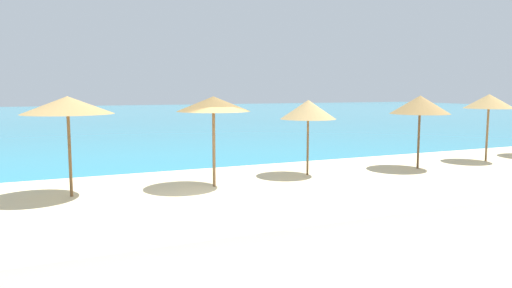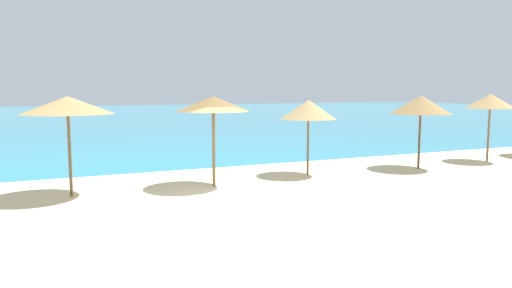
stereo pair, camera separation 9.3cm
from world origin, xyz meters
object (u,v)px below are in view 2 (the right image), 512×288
at_px(beach_umbrella_5, 308,110).
at_px(beach_umbrella_7, 490,102).
at_px(beach_umbrella_4, 213,104).
at_px(beach_umbrella_6, 421,105).
at_px(beach_umbrella_3, 67,105).

relative_size(beach_umbrella_5, beach_umbrella_7, 0.94).
distance_m(beach_umbrella_4, beach_umbrella_6, 8.26).
xyz_separation_m(beach_umbrella_5, beach_umbrella_7, (8.57, -0.29, 0.21)).
bearing_deg(beach_umbrella_7, beach_umbrella_4, -178.84).
relative_size(beach_umbrella_6, beach_umbrella_7, 0.99).
xyz_separation_m(beach_umbrella_3, beach_umbrella_6, (12.41, -0.34, -0.13)).
bearing_deg(beach_umbrella_4, beach_umbrella_5, 8.24).
relative_size(beach_umbrella_4, beach_umbrella_5, 1.06).
height_order(beach_umbrella_3, beach_umbrella_4, beach_umbrella_3).
distance_m(beach_umbrella_3, beach_umbrella_4, 4.16).
distance_m(beach_umbrella_4, beach_umbrella_5, 3.72).
height_order(beach_umbrella_5, beach_umbrella_6, beach_umbrella_6).
bearing_deg(beach_umbrella_7, beach_umbrella_6, -176.50).
xyz_separation_m(beach_umbrella_6, beach_umbrella_7, (3.98, 0.24, 0.08)).
bearing_deg(beach_umbrella_3, beach_umbrella_7, -0.32).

